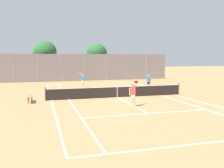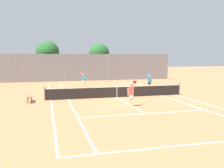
# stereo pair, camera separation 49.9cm
# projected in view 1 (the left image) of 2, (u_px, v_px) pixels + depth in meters

# --- Properties ---
(ground_plane) EXTENTS (120.00, 120.00, 0.00)m
(ground_plane) POSITION_uv_depth(u_px,v_px,m) (117.00, 97.00, 21.38)
(ground_plane) COLOR #CC7A4C
(court_line_markings) EXTENTS (11.10, 23.90, 0.01)m
(court_line_markings) POSITION_uv_depth(u_px,v_px,m) (117.00, 97.00, 21.38)
(court_line_markings) COLOR silver
(court_line_markings) RESTS_ON ground
(tennis_net) EXTENTS (12.00, 0.10, 1.07)m
(tennis_net) POSITION_uv_depth(u_px,v_px,m) (117.00, 91.00, 21.32)
(tennis_net) COLOR #474C47
(tennis_net) RESTS_ON ground
(player_near_side) EXTENTS (0.81, 0.70, 1.77)m
(player_near_side) POSITION_uv_depth(u_px,v_px,m) (133.00, 93.00, 17.43)
(player_near_side) COLOR beige
(player_near_side) RESTS_ON ground
(player_far_left) EXTENTS (0.84, 0.69, 1.77)m
(player_far_left) POSITION_uv_depth(u_px,v_px,m) (83.00, 79.00, 28.14)
(player_far_left) COLOR beige
(player_far_left) RESTS_ON ground
(player_far_right) EXTENTS (0.82, 0.70, 1.77)m
(player_far_right) POSITION_uv_depth(u_px,v_px,m) (148.00, 81.00, 26.07)
(player_far_right) COLOR beige
(player_far_right) RESTS_ON ground
(loose_tennis_ball_0) EXTENTS (0.07, 0.07, 0.07)m
(loose_tennis_ball_0) POSITION_uv_depth(u_px,v_px,m) (125.00, 86.00, 29.58)
(loose_tennis_ball_0) COLOR #D1DB33
(loose_tennis_ball_0) RESTS_ON ground
(loose_tennis_ball_1) EXTENTS (0.07, 0.07, 0.07)m
(loose_tennis_ball_1) POSITION_uv_depth(u_px,v_px,m) (166.00, 129.00, 11.81)
(loose_tennis_ball_1) COLOR #D1DB33
(loose_tennis_ball_1) RESTS_ON ground
(courtside_bench) EXTENTS (0.36, 1.50, 0.47)m
(courtside_bench) POSITION_uv_depth(u_px,v_px,m) (30.00, 97.00, 18.99)
(courtside_bench) COLOR olive
(courtside_bench) RESTS_ON ground
(back_fence) EXTENTS (25.92, 0.08, 3.91)m
(back_fence) POSITION_uv_depth(u_px,v_px,m) (85.00, 67.00, 36.17)
(back_fence) COLOR gray
(back_fence) RESTS_ON ground
(tree_behind_left) EXTENTS (3.43, 3.43, 5.86)m
(tree_behind_left) POSITION_uv_depth(u_px,v_px,m) (45.00, 53.00, 36.84)
(tree_behind_left) COLOR brown
(tree_behind_left) RESTS_ON ground
(tree_behind_right) EXTENTS (3.23, 3.23, 5.58)m
(tree_behind_right) POSITION_uv_depth(u_px,v_px,m) (96.00, 55.00, 39.16)
(tree_behind_right) COLOR brown
(tree_behind_right) RESTS_ON ground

